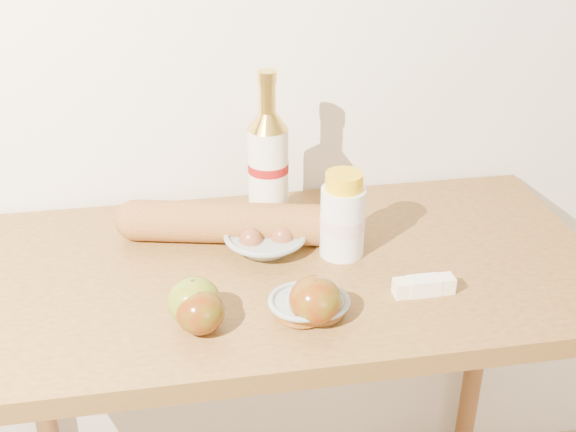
% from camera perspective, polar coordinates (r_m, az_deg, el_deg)
% --- Properties ---
extents(back_wall, '(3.50, 0.02, 2.60)m').
position_cam_1_polar(back_wall, '(1.51, -2.40, 15.95)').
color(back_wall, white).
rests_on(back_wall, ground).
extents(table, '(1.20, 0.60, 0.90)m').
position_cam_1_polar(table, '(1.43, -0.21, -8.03)').
color(table, olive).
rests_on(table, ground).
extents(bourbon_bottle, '(0.10, 0.10, 0.33)m').
position_cam_1_polar(bourbon_bottle, '(1.42, -1.57, 3.82)').
color(bourbon_bottle, '#EEE3C9').
rests_on(bourbon_bottle, table).
extents(cream_bottle, '(0.09, 0.09, 0.17)m').
position_cam_1_polar(cream_bottle, '(1.36, 4.34, -0.09)').
color(cream_bottle, white).
rests_on(cream_bottle, table).
extents(egg_bowl, '(0.16, 0.16, 0.06)m').
position_cam_1_polar(egg_bowl, '(1.40, -1.83, -1.72)').
color(egg_bowl, '#92A099').
rests_on(egg_bowl, table).
extents(baguette, '(0.50, 0.19, 0.08)m').
position_cam_1_polar(baguette, '(1.42, -3.95, -0.55)').
color(baguette, '#AE7235').
rests_on(baguette, table).
extents(apple_yellowgreen, '(0.09, 0.09, 0.08)m').
position_cam_1_polar(apple_yellowgreen, '(1.20, -7.43, -6.70)').
color(apple_yellowgreen, olive).
rests_on(apple_yellowgreen, table).
extents(apple_redgreen_front, '(0.09, 0.09, 0.07)m').
position_cam_1_polar(apple_redgreen_front, '(1.18, -6.94, -7.53)').
color(apple_redgreen_front, '#820707').
rests_on(apple_redgreen_front, table).
extents(apple_redgreen_right, '(0.10, 0.10, 0.08)m').
position_cam_1_polar(apple_redgreen_right, '(1.19, 2.15, -6.67)').
color(apple_redgreen_right, '#940908').
rests_on(apple_redgreen_right, table).
extents(sugar_bowl, '(0.13, 0.13, 0.03)m').
position_cam_1_polar(sugar_bowl, '(1.22, 2.39, -7.07)').
color(sugar_bowl, gray).
rests_on(sugar_bowl, table).
extents(syrup_bowl, '(0.14, 0.14, 0.03)m').
position_cam_1_polar(syrup_bowl, '(1.22, 1.08, -7.13)').
color(syrup_bowl, '#929F99').
rests_on(syrup_bowl, table).
extents(butter_stick, '(0.11, 0.03, 0.03)m').
position_cam_1_polar(butter_stick, '(1.30, 10.68, -5.45)').
color(butter_stick, '#FFF4C5').
rests_on(butter_stick, table).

